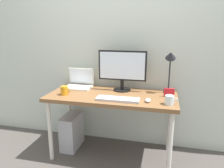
# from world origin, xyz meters

# --- Properties ---
(ground_plane) EXTENTS (6.00, 6.00, 0.00)m
(ground_plane) POSITION_xyz_m (0.00, 0.00, 0.00)
(ground_plane) COLOR #4C4742
(back_wall) EXTENTS (4.40, 0.04, 2.60)m
(back_wall) POSITION_xyz_m (0.00, 0.38, 1.30)
(back_wall) COLOR silver
(back_wall) RESTS_ON ground_plane
(desk) EXTENTS (1.40, 0.64, 0.74)m
(desk) POSITION_xyz_m (0.00, 0.00, 0.67)
(desk) COLOR brown
(desk) RESTS_ON ground_plane
(monitor) EXTENTS (0.55, 0.20, 0.47)m
(monitor) POSITION_xyz_m (0.07, 0.19, 1.00)
(monitor) COLOR black
(monitor) RESTS_ON desk
(laptop) EXTENTS (0.32, 0.26, 0.23)m
(laptop) POSITION_xyz_m (-0.46, 0.20, 0.80)
(laptop) COLOR silver
(laptop) RESTS_ON desk
(desk_lamp) EXTENTS (0.11, 0.16, 0.49)m
(desk_lamp) POSITION_xyz_m (0.60, 0.19, 1.09)
(desk_lamp) COLOR #232328
(desk_lamp) RESTS_ON desk
(keyboard) EXTENTS (0.44, 0.14, 0.02)m
(keyboard) POSITION_xyz_m (0.10, -0.18, 0.75)
(keyboard) COLOR #B2B2B7
(keyboard) RESTS_ON desk
(mouse) EXTENTS (0.06, 0.09, 0.03)m
(mouse) POSITION_xyz_m (0.40, -0.15, 0.75)
(mouse) COLOR silver
(mouse) RESTS_ON desk
(coffee_mug) EXTENTS (0.12, 0.08, 0.10)m
(coffee_mug) POSITION_xyz_m (-0.50, -0.13, 0.79)
(coffee_mug) COLOR orange
(coffee_mug) RESTS_ON desk
(glass_cup) EXTENTS (0.12, 0.09, 0.09)m
(glass_cup) POSITION_xyz_m (0.61, -0.18, 0.78)
(glass_cup) COLOR silver
(glass_cup) RESTS_ON desk
(photo_frame) EXTENTS (0.11, 0.02, 0.09)m
(photo_frame) POSITION_xyz_m (0.61, 0.06, 0.79)
(photo_frame) COLOR red
(photo_frame) RESTS_ON desk
(computer_tower) EXTENTS (0.18, 0.36, 0.42)m
(computer_tower) POSITION_xyz_m (-0.52, 0.04, 0.21)
(computer_tower) COLOR #B2B2B7
(computer_tower) RESTS_ON ground_plane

